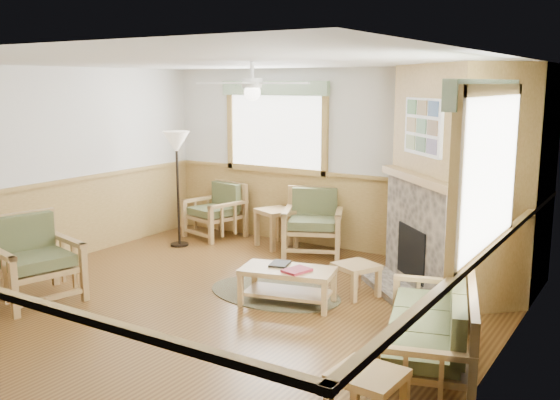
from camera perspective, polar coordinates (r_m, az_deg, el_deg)
The scene contains 22 objects.
floor at distance 7.18m, azimuth -5.77°, elevation -9.67°, with size 6.00×6.00×0.01m, color #583918.
ceiling at distance 6.73m, azimuth -6.21°, elevation 12.46°, with size 6.00×6.00×0.01m, color white.
wall_back at distance 9.34m, azimuth 5.47°, elevation 3.66°, with size 6.00×0.02×2.70m, color silver.
wall_left at distance 8.98m, azimuth -21.24°, elevation 2.70°, with size 0.02×6.00×2.70m, color silver.
wall_right at distance 5.53m, azimuth 19.30°, elevation -1.77°, with size 0.02×6.00×2.70m, color silver.
wainscot at distance 7.00m, azimuth -5.86°, elevation -5.41°, with size 6.00×6.00×1.10m, color #9F7D41, non-canonical shape.
fireplace at distance 7.72m, azimuth 15.92°, elevation 1.82°, with size 2.20×2.20×2.70m, color #9F7D41, non-canonical shape.
window_back at distance 9.78m, azimuth -0.38°, elevation 10.95°, with size 1.90×0.16×1.50m, color white, non-canonical shape.
window_right at distance 5.22m, azimuth 19.16°, elevation 10.61°, with size 0.16×1.90×1.50m, color white, non-canonical shape.
ceiling_fan at distance 6.79m, azimuth -2.57°, elevation 12.16°, with size 1.24×1.24×0.36m, color white, non-canonical shape.
sofa at distance 5.61m, azimuth 13.37°, elevation -11.21°, with size 0.75×1.83×0.84m, color #A37F4C, non-canonical shape.
armchair_back_left at distance 10.19m, azimuth -6.00°, elevation -0.96°, with size 0.78×0.78×0.87m, color #A37F4C, non-canonical shape.
armchair_back_right at distance 9.19m, azimuth 3.04°, elevation -2.00°, with size 0.84×0.84×0.94m, color #A37F4C, non-canonical shape.
armchair_left at distance 7.72m, azimuth -21.52°, elevation -5.07°, with size 0.87×0.87×0.98m, color #A37F4C, non-canonical shape.
coffee_table at distance 7.14m, azimuth 0.70°, elevation -7.89°, with size 1.05×0.52×0.42m, color #A37F4C, non-canonical shape.
end_table_chairs at distance 9.55m, azimuth -0.36°, elevation -2.58°, with size 0.52×0.50×0.59m, color #A37F4C, non-canonical shape.
footstool at distance 7.48m, azimuth 6.96°, elevation -7.23°, with size 0.45×0.45×0.39m, color #A37F4C, non-canonical shape.
braided_rug at distance 7.54m, azimuth -0.49°, elevation -8.50°, with size 1.68×1.68×0.01m, color #4B452E.
floor_lamp_left at distance 9.62m, azimuth -9.32°, elevation 1.00°, with size 0.41×0.41×1.78m, color black, non-canonical shape.
floor_lamp_right at distance 6.55m, azimuth 16.95°, elevation -3.85°, with size 0.41×0.41×1.79m, color black, non-canonical shape.
book_red at distance 6.95m, azimuth 1.55°, elevation -6.33°, with size 0.22×0.30×0.03m, color maroon.
book_dark at distance 7.20m, azimuth -0.02°, elevation -5.77°, with size 0.20×0.27×0.03m, color black.
Camera 1 is at (4.17, -5.28, 2.48)m, focal length 40.00 mm.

